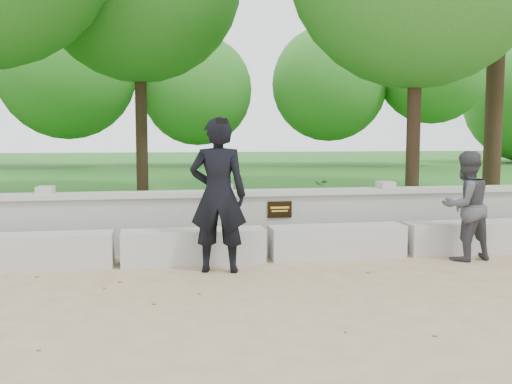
% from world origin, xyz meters
% --- Properties ---
extents(ground, '(80.00, 80.00, 0.00)m').
position_xyz_m(ground, '(0.00, 0.00, 0.00)').
color(ground, tan).
rests_on(ground, ground).
extents(lawn, '(40.00, 22.00, 0.25)m').
position_xyz_m(lawn, '(0.00, 14.00, 0.12)').
color(lawn, '#20571C').
rests_on(lawn, ground).
extents(concrete_bench, '(11.90, 0.45, 0.45)m').
position_xyz_m(concrete_bench, '(0.00, 1.90, 0.22)').
color(concrete_bench, '#ABA8A1').
rests_on(concrete_bench, ground).
extents(parapet_wall, '(12.50, 0.35, 0.90)m').
position_xyz_m(parapet_wall, '(0.00, 2.60, 0.46)').
color(parapet_wall, '#A09E97').
rests_on(parapet_wall, ground).
extents(man_main, '(0.78, 0.71, 1.93)m').
position_xyz_m(man_main, '(-0.73, 1.34, 0.97)').
color(man_main, black).
rests_on(man_main, ground).
extents(visitor_left, '(0.82, 0.69, 1.50)m').
position_xyz_m(visitor_left, '(2.67, 1.44, 0.75)').
color(visitor_left, '#3E3E43').
rests_on(visitor_left, ground).
extents(shrub_b, '(0.41, 0.41, 0.58)m').
position_xyz_m(shrub_b, '(2.22, 3.49, 0.54)').
color(shrub_b, '#28762F').
rests_on(shrub_b, lawn).
extents(shrub_c, '(0.67, 0.62, 0.61)m').
position_xyz_m(shrub_c, '(1.68, 4.43, 0.56)').
color(shrub_c, '#28762F').
rests_on(shrub_c, lawn).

